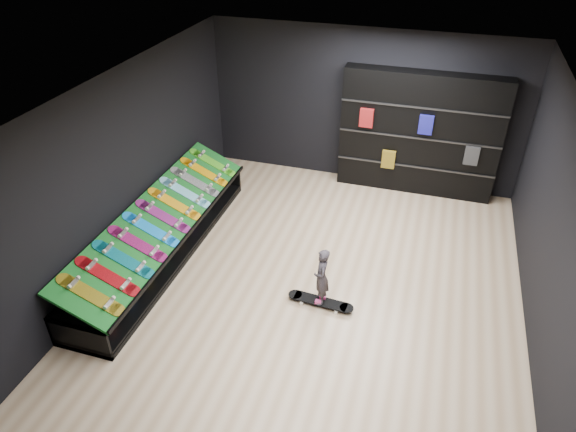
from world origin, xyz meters
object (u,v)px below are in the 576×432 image
(display_rack, at_px, (164,241))
(back_shelving, at_px, (419,134))
(floor_skateboard, at_px, (320,303))
(child, at_px, (321,286))

(display_rack, height_order, back_shelving, back_shelving)
(back_shelving, relative_size, floor_skateboard, 2.99)
(floor_skateboard, bearing_deg, back_shelving, 80.47)
(display_rack, distance_m, child, 2.78)
(back_shelving, xyz_separation_m, floor_skateboard, (-0.92, -3.78, -1.13))
(display_rack, relative_size, child, 8.41)
(display_rack, height_order, floor_skateboard, display_rack)
(back_shelving, bearing_deg, floor_skateboard, -103.66)
(back_shelving, height_order, floor_skateboard, back_shelving)
(display_rack, distance_m, floor_skateboard, 2.79)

